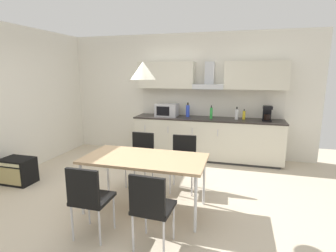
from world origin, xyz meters
name	(u,v)px	position (x,y,z in m)	size (l,w,h in m)	color
ground_plane	(138,199)	(0.00, 0.00, -0.01)	(7.57, 7.35, 0.02)	beige
wall_back	(177,95)	(0.00, 2.50, 1.36)	(6.06, 0.10, 2.71)	silver
kitchen_counter	(206,138)	(0.74, 2.14, 0.46)	(3.15, 0.64, 0.91)	#333333
backsplash_tile	(209,103)	(0.74, 2.44, 1.20)	(3.13, 0.02, 0.59)	silver
upper_wall_cabinets	(209,76)	(0.74, 2.28, 1.80)	(3.13, 0.40, 0.57)	beige
microwave	(167,110)	(-0.15, 2.14, 1.05)	(0.48, 0.35, 0.28)	#ADADB2
coffee_maker	(267,113)	(1.95, 2.17, 1.06)	(0.18, 0.19, 0.30)	black
bottle_yellow	(244,115)	(1.50, 2.18, 1.00)	(0.06, 0.06, 0.22)	yellow
bottle_blue	(188,111)	(0.31, 2.20, 1.04)	(0.08, 0.08, 0.31)	blue
bottle_white	(237,114)	(1.35, 2.14, 1.02)	(0.07, 0.07, 0.26)	white
bottle_green	(211,113)	(0.83, 2.12, 1.03)	(0.06, 0.06, 0.28)	green
dining_table	(145,160)	(0.22, -0.27, 0.71)	(1.63, 0.82, 0.75)	tan
chair_far_left	(141,153)	(-0.14, 0.53, 0.53)	(0.41, 0.41, 0.87)	black
chair_far_right	(183,157)	(0.58, 0.53, 0.53)	(0.43, 0.43, 0.87)	black
chair_near_right	(151,204)	(0.59, -1.06, 0.53)	(0.42, 0.42, 0.87)	black
chair_near_left	(88,195)	(-0.15, -1.06, 0.53)	(0.40, 0.40, 0.87)	black
guitar_amp	(18,171)	(-2.17, -0.03, 0.22)	(0.52, 0.37, 0.44)	black
pendant_lamp	(143,71)	(0.22, -0.27, 1.89)	(0.32, 0.32, 0.22)	silver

